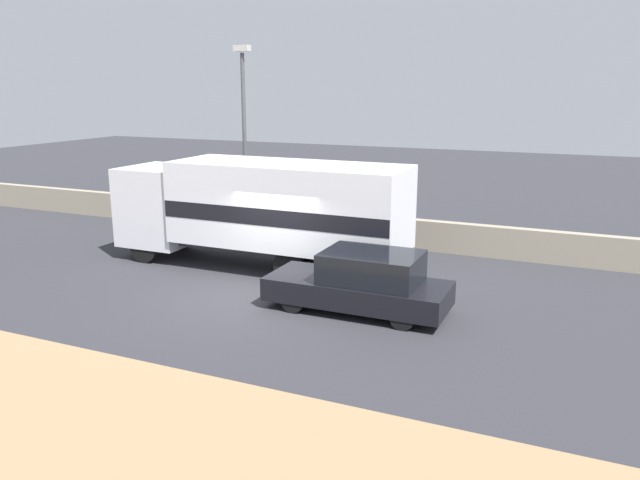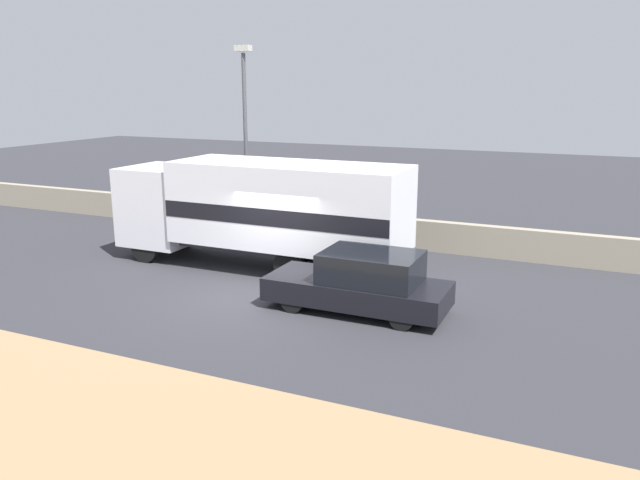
% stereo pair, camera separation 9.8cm
% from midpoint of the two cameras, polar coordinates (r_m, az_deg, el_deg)
% --- Properties ---
extents(ground_plane, '(80.00, 80.00, 0.00)m').
position_cam_midpoint_polar(ground_plane, '(16.41, -5.77, -5.12)').
color(ground_plane, '#2D2D33').
extents(dirt_shoulder_foreground, '(60.00, 5.72, 0.04)m').
position_cam_midpoint_polar(dirt_shoulder_foreground, '(11.27, -25.21, -15.71)').
color(dirt_shoulder_foreground, '#937551').
rests_on(dirt_shoulder_foreground, ground_plane).
extents(stone_wall_backdrop, '(60.00, 0.35, 1.01)m').
position_cam_midpoint_polar(stone_wall_backdrop, '(21.85, 2.57, 1.16)').
color(stone_wall_backdrop, gray).
rests_on(stone_wall_backdrop, ground_plane).
extents(street_lamp, '(0.56, 0.28, 6.67)m').
position_cam_midpoint_polar(street_lamp, '(22.29, -6.72, 10.11)').
color(street_lamp, '#4C4C51').
rests_on(street_lamp, ground_plane).
extents(box_truck, '(9.04, 2.46, 3.19)m').
position_cam_midpoint_polar(box_truck, '(18.47, -5.05, 2.95)').
color(box_truck, silver).
rests_on(box_truck, ground_plane).
extents(car_hatchback, '(4.41, 1.75, 1.50)m').
position_cam_midpoint_polar(car_hatchback, '(15.09, 4.05, -3.90)').
color(car_hatchback, black).
rests_on(car_hatchback, ground_plane).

